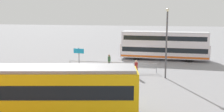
{
  "coord_description": "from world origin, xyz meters",
  "views": [
    {
      "loc": [
        -2.69,
        33.21,
        6.89
      ],
      "look_at": [
        1.96,
        6.4,
        2.13
      ],
      "focal_mm": 42.97,
      "sensor_mm": 36.0,
      "label": 1
    }
  ],
  "objects": [
    {
      "name": "street_lamp",
      "position": [
        -3.51,
        6.25,
        4.09
      ],
      "size": [
        0.36,
        0.36,
        7.01
      ],
      "color": "#4C4C51",
      "rests_on": "ground"
    },
    {
      "name": "pedestrian_railing",
      "position": [
        2.31,
        4.36,
        0.75
      ],
      "size": [
        9.87,
        0.08,
        1.08
      ],
      "color": "gray",
      "rests_on": "ground"
    },
    {
      "name": "ground_plane",
      "position": [
        0.0,
        0.0,
        0.0
      ],
      "size": [
        160.0,
        160.0,
        0.0
      ],
      "primitive_type": "plane",
      "color": "gray"
    },
    {
      "name": "pedestrian_crossing",
      "position": [
        -0.56,
        6.55,
        1.05
      ],
      "size": [
        0.37,
        0.37,
        1.8
      ],
      "color": "#33384C",
      "rests_on": "ground"
    },
    {
      "name": "info_sign",
      "position": [
        6.23,
        4.05,
        1.8
      ],
      "size": [
        1.26,
        0.22,
        2.56
      ],
      "color": "slate",
      "rests_on": "ground"
    },
    {
      "name": "tram_yellow",
      "position": [
        6.18,
        17.9,
        1.7
      ],
      "size": [
        15.68,
        5.18,
        3.28
      ],
      "color": "#E5B70C",
      "rests_on": "ground"
    },
    {
      "name": "double_decker_bus",
      "position": [
        -3.5,
        -3.81,
        2.0
      ],
      "size": [
        11.92,
        3.06,
        3.88
      ],
      "color": "silver",
      "rests_on": "ground"
    },
    {
      "name": "pedestrian_near_railing",
      "position": [
        2.87,
        3.1,
        0.98
      ],
      "size": [
        0.42,
        0.42,
        1.7
      ],
      "color": "black",
      "rests_on": "ground"
    }
  ]
}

